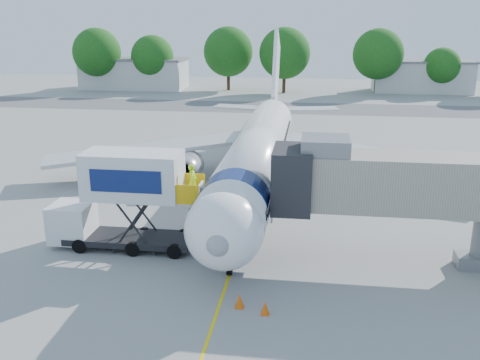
# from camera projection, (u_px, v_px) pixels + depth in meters

# --- Properties ---
(ground) EXTENTS (160.00, 160.00, 0.00)m
(ground) POSITION_uv_depth(u_px,v_px,m) (251.00, 210.00, 35.72)
(ground) COLOR gray
(ground) RESTS_ON ground
(guidance_line) EXTENTS (0.15, 70.00, 0.01)m
(guidance_line) POSITION_uv_depth(u_px,v_px,m) (251.00, 209.00, 35.72)
(guidance_line) COLOR yellow
(guidance_line) RESTS_ON ground
(taxiway_strip) EXTENTS (120.00, 10.00, 0.01)m
(taxiway_strip) POSITION_uv_depth(u_px,v_px,m) (285.00, 108.00, 75.51)
(taxiway_strip) COLOR #59595B
(taxiway_strip) RESTS_ON ground
(aircraft) EXTENTS (34.17, 37.73, 11.35)m
(aircraft) POSITION_uv_depth(u_px,v_px,m) (258.00, 152.00, 38.76)
(aircraft) COLOR white
(aircraft) RESTS_ON ground
(jet_bridge) EXTENTS (13.90, 3.20, 6.60)m
(jet_bridge) POSITION_uv_depth(u_px,v_px,m) (394.00, 184.00, 26.79)
(jet_bridge) COLOR #A79E8F
(jet_bridge) RESTS_ON ground
(catering_hiloader) EXTENTS (8.50, 2.44, 5.50)m
(catering_hiloader) POSITION_uv_depth(u_px,v_px,m) (123.00, 201.00, 29.09)
(catering_hiloader) COLOR black
(catering_hiloader) RESTS_ON ground
(ground_tug) EXTENTS (3.56, 2.07, 1.36)m
(ground_tug) POSITION_uv_depth(u_px,v_px,m) (242.00, 340.00, 20.07)
(ground_tug) COLOR silver
(ground_tug) RESTS_ON ground
(safety_cone_a) EXTENTS (0.39, 0.39, 0.61)m
(safety_cone_a) POSITION_uv_depth(u_px,v_px,m) (265.00, 308.00, 23.09)
(safety_cone_a) COLOR #E0570B
(safety_cone_a) RESTS_ON ground
(safety_cone_b) EXTENTS (0.42, 0.42, 0.66)m
(safety_cone_b) POSITION_uv_depth(u_px,v_px,m) (239.00, 301.00, 23.63)
(safety_cone_b) COLOR #E0570B
(safety_cone_b) RESTS_ON ground
(outbuilding_left) EXTENTS (18.40, 8.40, 5.30)m
(outbuilding_left) POSITION_uv_depth(u_px,v_px,m) (134.00, 73.00, 95.40)
(outbuilding_left) COLOR beige
(outbuilding_left) RESTS_ON ground
(outbuilding_right) EXTENTS (16.40, 7.40, 5.30)m
(outbuilding_right) POSITION_uv_depth(u_px,v_px,m) (422.00, 76.00, 90.83)
(outbuilding_right) COLOR beige
(outbuilding_right) RESTS_ON ground
(tree_a) EXTENTS (8.29, 8.29, 10.57)m
(tree_a) POSITION_uv_depth(u_px,v_px,m) (97.00, 52.00, 92.20)
(tree_a) COLOR #382314
(tree_a) RESTS_ON ground
(tree_b) EXTENTS (7.35, 7.35, 9.37)m
(tree_b) POSITION_uv_depth(u_px,v_px,m) (152.00, 57.00, 92.31)
(tree_b) COLOR #382314
(tree_b) RESTS_ON ground
(tree_c) EXTENTS (8.47, 8.47, 10.80)m
(tree_c) POSITION_uv_depth(u_px,v_px,m) (228.00, 52.00, 91.78)
(tree_c) COLOR #382314
(tree_c) RESTS_ON ground
(tree_d) EXTENTS (8.45, 8.45, 10.77)m
(tree_d) POSITION_uv_depth(u_px,v_px,m) (285.00, 53.00, 88.25)
(tree_d) COLOR #382314
(tree_d) RESTS_ON ground
(tree_e) EXTENTS (8.30, 8.30, 10.59)m
(tree_e) POSITION_uv_depth(u_px,v_px,m) (378.00, 54.00, 87.94)
(tree_e) COLOR #382314
(tree_e) RESTS_ON ground
(tree_f) EXTENTS (5.94, 5.94, 7.57)m
(tree_f) POSITION_uv_depth(u_px,v_px,m) (442.00, 66.00, 87.70)
(tree_f) COLOR #382314
(tree_f) RESTS_ON ground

